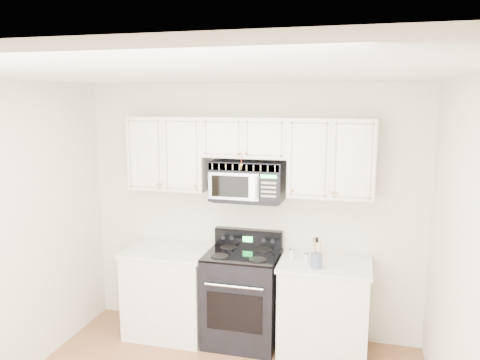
% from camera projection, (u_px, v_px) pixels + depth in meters
% --- Properties ---
extents(room, '(3.51, 3.51, 2.61)m').
position_uv_depth(room, '(192.00, 269.00, 3.19)').
color(room, brown).
rests_on(room, ground).
extents(base_cabinet_left, '(0.86, 0.65, 0.92)m').
position_uv_depth(base_cabinet_left, '(170.00, 294.00, 4.90)').
color(base_cabinet_left, white).
rests_on(base_cabinet_left, ground).
extents(base_cabinet_right, '(0.86, 0.65, 0.92)m').
position_uv_depth(base_cabinet_right, '(324.00, 311.00, 4.51)').
color(base_cabinet_right, white).
rests_on(base_cabinet_right, ground).
extents(range, '(0.71, 0.65, 1.11)m').
position_uv_depth(range, '(242.00, 296.00, 4.71)').
color(range, black).
rests_on(range, ground).
extents(upper_cabinets, '(2.44, 0.37, 0.75)m').
position_uv_depth(upper_cabinets, '(247.00, 152.00, 4.59)').
color(upper_cabinets, white).
rests_on(upper_cabinets, ground).
extents(microwave, '(0.71, 0.41, 0.39)m').
position_uv_depth(microwave, '(247.00, 181.00, 4.62)').
color(microwave, black).
rests_on(microwave, ground).
extents(utensil_crock, '(0.11, 0.11, 0.29)m').
position_uv_depth(utensil_crock, '(316.00, 260.00, 4.26)').
color(utensil_crock, slate).
rests_on(utensil_crock, base_cabinet_right).
extents(shaker_salt, '(0.05, 0.05, 0.11)m').
position_uv_depth(shaker_salt, '(291.00, 253.00, 4.50)').
color(shaker_salt, silver).
rests_on(shaker_salt, base_cabinet_right).
extents(shaker_pepper, '(0.05, 0.05, 0.11)m').
position_uv_depth(shaker_pepper, '(307.00, 258.00, 4.37)').
color(shaker_pepper, silver).
rests_on(shaker_pepper, base_cabinet_right).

